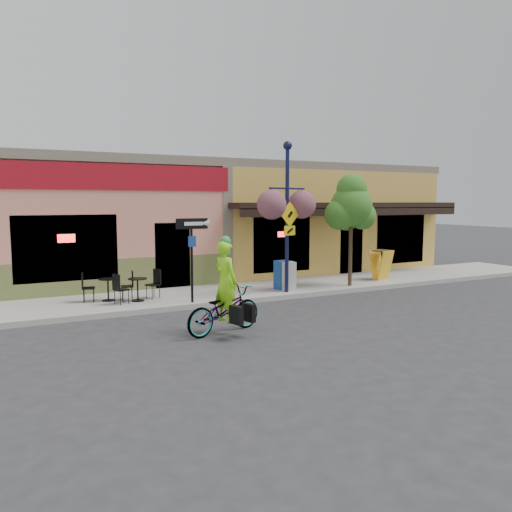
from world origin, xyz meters
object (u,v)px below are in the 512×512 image
(newspaper_box_blue, at_px, (282,275))
(newspaper_box_grey, at_px, (288,276))
(street_tree, at_px, (351,230))
(bicycle, at_px, (224,310))
(building, at_px, (210,219))
(lamp_post, at_px, (287,217))
(one_way_sign, at_px, (192,261))
(cyclist_rider, at_px, (226,292))

(newspaper_box_blue, height_order, newspaper_box_grey, newspaper_box_blue)
(newspaper_box_blue, distance_m, street_tree, 2.84)
(bicycle, height_order, newspaper_box_blue, newspaper_box_blue)
(building, xyz_separation_m, bicycle, (-3.62, -9.68, -1.72))
(street_tree, bearing_deg, lamp_post, -178.90)
(newspaper_box_blue, bearing_deg, building, 83.05)
(bicycle, xyz_separation_m, newspaper_box_grey, (3.73, 3.37, 0.08))
(building, distance_m, one_way_sign, 7.56)
(street_tree, bearing_deg, cyclist_rider, -152.32)
(street_tree, bearing_deg, bicycle, -152.51)
(bicycle, height_order, one_way_sign, one_way_sign)
(building, distance_m, newspaper_box_grey, 6.52)
(one_way_sign, bearing_deg, newspaper_box_blue, 14.66)
(building, relative_size, cyclist_rider, 9.75)
(lamp_post, xyz_separation_m, one_way_sign, (-3.22, -0.17, -1.16))
(one_way_sign, distance_m, street_tree, 5.80)
(newspaper_box_grey, height_order, street_tree, street_tree)
(newspaper_box_grey, xyz_separation_m, street_tree, (2.34, -0.21, 1.44))
(one_way_sign, bearing_deg, cyclist_rider, -91.65)
(building, relative_size, lamp_post, 3.87)
(building, bearing_deg, cyclist_rider, -110.22)
(newspaper_box_grey, relative_size, street_tree, 0.24)
(building, relative_size, bicycle, 8.95)
(cyclist_rider, relative_size, street_tree, 0.49)
(cyclist_rider, height_order, lamp_post, lamp_post)
(building, bearing_deg, lamp_post, -90.74)
(bicycle, bearing_deg, building, -35.84)
(lamp_post, height_order, street_tree, lamp_post)
(building, height_order, lamp_post, lamp_post)
(newspaper_box_grey, bearing_deg, newspaper_box_blue, 111.46)
(cyclist_rider, xyz_separation_m, newspaper_box_blue, (3.60, 3.59, -0.31))
(building, bearing_deg, street_tree, -69.43)
(bicycle, xyz_separation_m, lamp_post, (3.53, 3.11, 1.97))
(lamp_post, height_order, one_way_sign, lamp_post)
(one_way_sign, xyz_separation_m, newspaper_box_grey, (3.41, 0.43, -0.73))
(newspaper_box_grey, bearing_deg, cyclist_rider, -135.13)
(cyclist_rider, height_order, newspaper_box_grey, cyclist_rider)
(building, relative_size, street_tree, 4.78)
(lamp_post, distance_m, newspaper_box_blue, 1.95)
(one_way_sign, bearing_deg, bicycle, -92.61)
(newspaper_box_grey, bearing_deg, one_way_sign, -170.40)
(newspaper_box_blue, bearing_deg, bicycle, -142.68)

